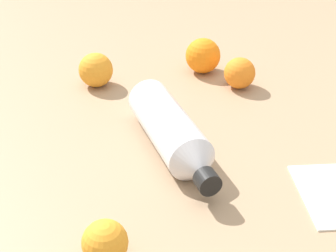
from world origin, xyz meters
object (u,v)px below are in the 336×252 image
Objects in this scene: orange_0 at (105,242)px; water_bottle at (173,133)px; orange_3 at (240,73)px; orange_2 at (203,56)px; orange_1 at (96,70)px.

water_bottle is at bearing 36.33° from orange_0.
orange_0 is 0.90× the size of orange_3.
water_bottle is at bearing -136.04° from orange_2.
orange_1 is 1.10× the size of orange_3.
orange_2 is (0.45, 0.39, 0.01)m from orange_0.
orange_1 is (0.01, 0.31, -0.00)m from water_bottle.
water_bottle is 0.26m from orange_0.
orange_1 is at bearing -167.96° from water_bottle.
orange_1 is at bearing 162.75° from orange_2.
water_bottle is 4.88× the size of orange_0.
orange_2 is at bearing 40.60° from orange_0.
orange_1 is 0.93× the size of orange_2.
orange_2 is at bearing 147.47° from water_bottle.
orange_0 is at bearing -115.50° from orange_1.
water_bottle is 0.31m from orange_1.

